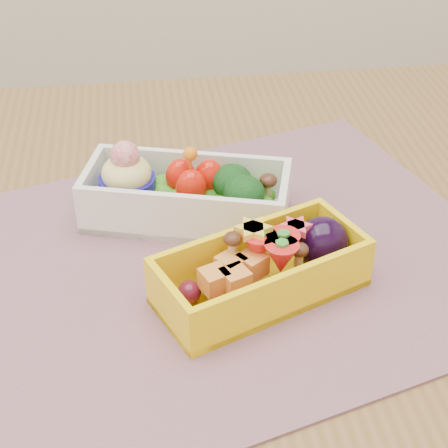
{
  "coord_description": "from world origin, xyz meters",
  "views": [
    {
      "loc": [
        -0.08,
        -0.52,
        1.16
      ],
      "look_at": [
        -0.01,
        -0.0,
        0.79
      ],
      "focal_mm": 58.53,
      "sensor_mm": 36.0,
      "label": 1
    }
  ],
  "objects": [
    {
      "name": "placemat",
      "position": [
        -0.02,
        -0.01,
        0.75
      ],
      "size": [
        0.59,
        0.52,
        0.0
      ],
      "primitive_type": "cube",
      "rotation": [
        0.0,
        0.0,
        0.28
      ],
      "color": "#93656C",
      "rests_on": "table"
    },
    {
      "name": "bento_white",
      "position": [
        -0.04,
        0.06,
        0.78
      ],
      "size": [
        0.21,
        0.14,
        0.08
      ],
      "rotation": [
        0.0,
        0.0,
        -0.28
      ],
      "color": "white",
      "rests_on": "placemat"
    },
    {
      "name": "bento_yellow",
      "position": [
        0.02,
        -0.06,
        0.78
      ],
      "size": [
        0.19,
        0.14,
        0.06
      ],
      "rotation": [
        0.0,
        0.0,
        0.4
      ],
      "color": "yellow",
      "rests_on": "placemat"
    },
    {
      "name": "table",
      "position": [
        0.0,
        0.0,
        0.65
      ],
      "size": [
        1.2,
        0.8,
        0.75
      ],
      "color": "brown",
      "rests_on": "ground"
    }
  ]
}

